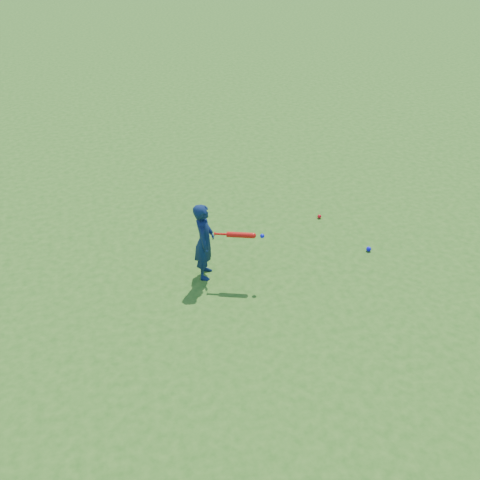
{
  "coord_description": "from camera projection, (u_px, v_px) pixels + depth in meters",
  "views": [
    {
      "loc": [
        -0.74,
        -6.63,
        4.71
      ],
      "look_at": [
        0.8,
        -0.68,
        0.63
      ],
      "focal_mm": 40.0,
      "sensor_mm": 36.0,
      "label": 1
    }
  ],
  "objects": [
    {
      "name": "ground_ball_red",
      "position": [
        319.0,
        216.0,
        9.06
      ],
      "size": [
        0.07,
        0.07,
        0.07
      ],
      "primitive_type": "sphere",
      "color": "red",
      "rests_on": "ground"
    },
    {
      "name": "bat_swing",
      "position": [
        242.0,
        235.0,
        7.27
      ],
      "size": [
        0.66,
        0.27,
        0.08
      ],
      "rotation": [
        0.0,
        0.0,
        -0.34
      ],
      "color": "red",
      "rests_on": "ground"
    },
    {
      "name": "ground_ball_blue",
      "position": [
        369.0,
        249.0,
        8.24
      ],
      "size": [
        0.07,
        0.07,
        0.07
      ],
      "primitive_type": "sphere",
      "color": "#0F0DE3",
      "rests_on": "ground"
    },
    {
      "name": "child",
      "position": [
        204.0,
        241.0,
        7.44
      ],
      "size": [
        0.39,
        0.49,
        1.16
      ],
      "primitive_type": "imported",
      "rotation": [
        0.0,
        0.0,
        1.27
      ],
      "color": "#0E1F42",
      "rests_on": "ground"
    },
    {
      "name": "ground",
      "position": [
        178.0,
        258.0,
        8.11
      ],
      "size": [
        80.0,
        80.0,
        0.0
      ],
      "primitive_type": "plane",
      "color": "#2A5F16",
      "rests_on": "ground"
    }
  ]
}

